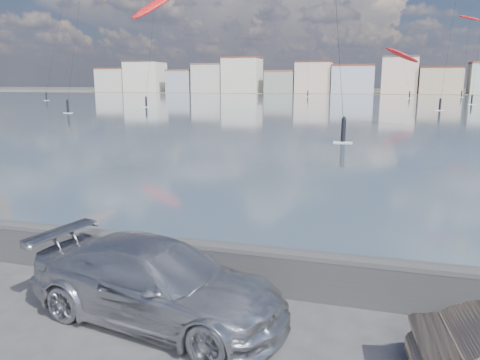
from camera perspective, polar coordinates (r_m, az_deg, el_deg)
name	(u,v)px	position (r m, az deg, el deg)	size (l,w,h in m)	color
ground	(121,344)	(8.94, -14.27, -18.83)	(700.00, 700.00, 0.00)	#333335
bay_water	(357,105)	(98.23, 14.13, 8.90)	(500.00, 177.00, 0.00)	#39505B
far_shore_strip	(369,93)	(206.63, 15.47, 10.22)	(500.00, 60.00, 0.00)	#4C473D
seawall	(182,258)	(10.85, -7.12, -9.46)	(400.00, 0.36, 1.08)	#28282B
far_buildings	(373,78)	(192.57, 15.88, 11.90)	(240.79, 13.26, 14.60)	beige
car_silver	(157,282)	(9.29, -10.12, -12.13)	(2.13, 5.24, 1.52)	#B4B6BC
kitesurfer_5	(470,20)	(166.73, 26.24, 17.11)	(7.64, 12.08, 25.09)	red
kitesurfer_15	(402,55)	(147.00, 19.15, 14.15)	(10.44, 10.15, 14.85)	red
kitesurfer_16	(155,6)	(99.01, -10.38, 20.17)	(9.79, 14.70, 23.01)	red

